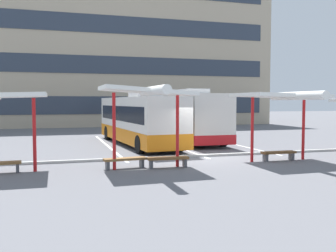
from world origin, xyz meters
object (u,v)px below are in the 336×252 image
Objects in this scene: coach_bus_0 at (138,121)px; bench_3 at (279,154)px; coach_bus_1 at (187,117)px; waiting_shelter_1 at (148,93)px; bench_2 at (168,160)px; waiting_shelter_2 at (282,97)px; bench_1 at (125,160)px.

coach_bus_0 is 9.88m from bench_3.
coach_bus_1 is 11.58m from waiting_shelter_1.
bench_2 is at bearing 8.19° from waiting_shelter_1.
bench_2 is (-0.61, -8.75, -1.23)m from coach_bus_0.
coach_bus_1 is 2.38× the size of waiting_shelter_1.
coach_bus_0 reaches higher than waiting_shelter_2.
bench_1 is at bearing -105.88° from coach_bus_0.
bench_2 is at bearing -113.62° from coach_bus_1.
bench_1 is at bearing 155.12° from waiting_shelter_1.
bench_3 is at bearing -0.01° from bench_1.
waiting_shelter_1 reaches higher than bench_3.
waiting_shelter_1 reaches higher than bench_1.
bench_2 is 1.06× the size of bench_3.
coach_bus_1 reaches higher than waiting_shelter_2.
bench_1 and bench_2 have the same top height.
bench_1 is 1.01× the size of bench_2.
bench_2 is (-4.40, -10.07, -1.39)m from coach_bus_1.
coach_bus_0 is 6.37× the size of bench_1.
bench_1 is 0.38× the size of waiting_shelter_2.
waiting_shelter_1 is at bearing -24.88° from bench_1.
waiting_shelter_2 is (5.56, 0.07, 2.66)m from bench_2.
coach_bus_0 is 6.45× the size of bench_2.
coach_bus_0 reaches higher than bench_1.
waiting_shelter_2 is at bearing -83.42° from coach_bus_1.
coach_bus_1 reaches higher than bench_2.
waiting_shelter_2 is at bearing 1.77° from waiting_shelter_1.
coach_bus_1 is at bearing 57.62° from bench_1.
coach_bus_1 is 11.67m from bench_1.
bench_1 is at bearing 170.92° from bench_2.
coach_bus_0 is 2.43× the size of waiting_shelter_2.
waiting_shelter_2 is at bearing -90.00° from bench_3.
waiting_shelter_2 is at bearing -1.70° from bench_1.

